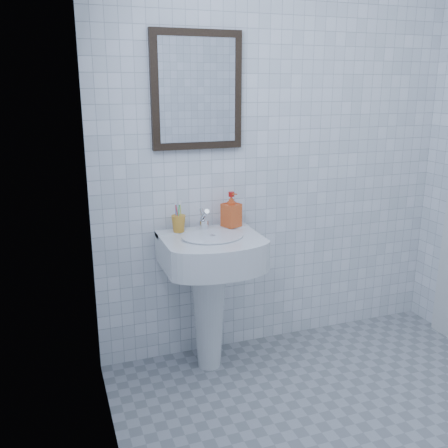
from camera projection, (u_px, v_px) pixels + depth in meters
name	position (u px, v px, depth m)	size (l,w,h in m)	color
wall_back	(278.00, 143.00, 2.92)	(2.20, 0.02, 2.50)	white
wall_left	(118.00, 200.00, 1.47)	(0.02, 2.40, 2.50)	white
washbasin	(210.00, 279.00, 2.75)	(0.53, 0.39, 0.81)	white
faucet	(204.00, 221.00, 2.75)	(0.05, 0.11, 0.13)	silver
toothbrush_cup	(179.00, 224.00, 2.71)	(0.08, 0.08, 0.09)	orange
soap_dispenser	(231.00, 210.00, 2.80)	(0.09, 0.09, 0.20)	red
wall_mirror	(197.00, 91.00, 2.66)	(0.50, 0.04, 0.62)	black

